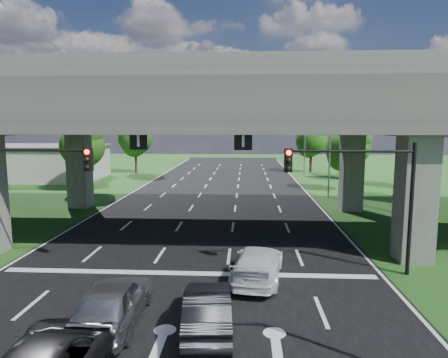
# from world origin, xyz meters

# --- Properties ---
(ground) EXTENTS (160.00, 160.00, 0.00)m
(ground) POSITION_xyz_m (0.00, 0.00, 0.00)
(ground) COLOR #1A4516
(ground) RESTS_ON ground
(road) EXTENTS (18.00, 120.00, 0.03)m
(road) POSITION_xyz_m (0.00, 10.00, 0.01)
(road) COLOR black
(road) RESTS_ON ground
(overpass) EXTENTS (80.00, 15.00, 10.00)m
(overpass) POSITION_xyz_m (0.00, 12.00, 7.92)
(overpass) COLOR #312F2D
(overpass) RESTS_ON ground
(warehouse) EXTENTS (20.00, 10.00, 4.00)m
(warehouse) POSITION_xyz_m (-26.00, 35.00, 2.00)
(warehouse) COLOR #9E9E99
(warehouse) RESTS_ON ground
(signal_right) EXTENTS (5.76, 0.54, 6.00)m
(signal_right) POSITION_xyz_m (7.82, 3.94, 4.19)
(signal_right) COLOR black
(signal_right) RESTS_ON ground
(signal_left) EXTENTS (5.76, 0.54, 6.00)m
(signal_left) POSITION_xyz_m (-7.82, 3.94, 4.19)
(signal_left) COLOR black
(signal_left) RESTS_ON ground
(streetlight_far) EXTENTS (3.38, 0.25, 10.00)m
(streetlight_far) POSITION_xyz_m (10.10, 24.00, 5.85)
(streetlight_far) COLOR gray
(streetlight_far) RESTS_ON ground
(streetlight_beyond) EXTENTS (3.38, 0.25, 10.00)m
(streetlight_beyond) POSITION_xyz_m (10.10, 40.00, 5.85)
(streetlight_beyond) COLOR gray
(streetlight_beyond) RESTS_ON ground
(tree_left_near) EXTENTS (4.50, 4.50, 7.80)m
(tree_left_near) POSITION_xyz_m (-13.95, 26.00, 4.82)
(tree_left_near) COLOR black
(tree_left_near) RESTS_ON ground
(tree_left_mid) EXTENTS (3.91, 3.90, 6.76)m
(tree_left_mid) POSITION_xyz_m (-16.95, 34.00, 4.17)
(tree_left_mid) COLOR black
(tree_left_mid) RESTS_ON ground
(tree_left_far) EXTENTS (4.80, 4.80, 8.32)m
(tree_left_far) POSITION_xyz_m (-12.95, 42.00, 5.14)
(tree_left_far) COLOR black
(tree_left_far) RESTS_ON ground
(tree_right_near) EXTENTS (4.20, 4.20, 7.28)m
(tree_right_near) POSITION_xyz_m (13.05, 28.00, 4.50)
(tree_right_near) COLOR black
(tree_right_near) RESTS_ON ground
(tree_right_mid) EXTENTS (3.91, 3.90, 6.76)m
(tree_right_mid) POSITION_xyz_m (16.05, 36.00, 4.17)
(tree_right_mid) COLOR black
(tree_right_mid) RESTS_ON ground
(tree_right_far) EXTENTS (4.50, 4.50, 7.80)m
(tree_right_far) POSITION_xyz_m (12.05, 44.00, 4.82)
(tree_right_far) COLOR black
(tree_right_far) RESTS_ON ground
(car_silver) EXTENTS (2.03, 4.82, 1.63)m
(car_silver) POSITION_xyz_m (-1.80, -1.33, 0.84)
(car_silver) COLOR gray
(car_silver) RESTS_ON road
(car_dark) EXTENTS (1.86, 4.42, 1.42)m
(car_dark) POSITION_xyz_m (1.40, -1.48, 0.74)
(car_dark) COLOR black
(car_dark) RESTS_ON road
(car_white) EXTENTS (2.67, 5.15, 1.43)m
(car_white) POSITION_xyz_m (3.18, 3.00, 0.74)
(car_white) COLOR silver
(car_white) RESTS_ON road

